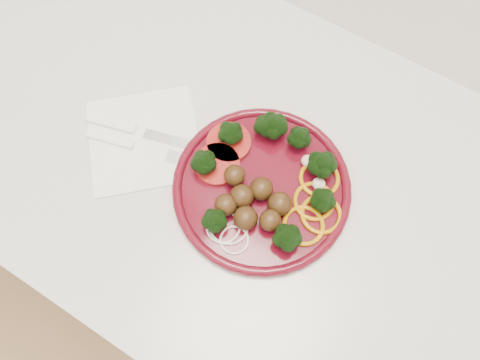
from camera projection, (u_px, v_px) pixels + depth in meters
The scene contains 5 objects.
counter at pixel (185, 207), 1.14m from camera, with size 2.40×0.60×0.90m.
plate at pixel (263, 184), 0.66m from camera, with size 0.25×0.25×0.05m.
napkin at pixel (144, 140), 0.70m from camera, with size 0.16×0.16×0.00m, color white.
knife at pixel (132, 129), 0.70m from camera, with size 0.19×0.07×0.01m.
fork at pixel (124, 143), 0.69m from camera, with size 0.17×0.06×0.01m.
Camera 1 is at (0.31, 1.46, 1.53)m, focal length 35.00 mm.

